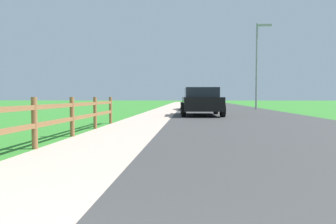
{
  "coord_description": "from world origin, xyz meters",
  "views": [
    {
      "loc": [
        0.87,
        0.04,
        0.98
      ],
      "look_at": [
        0.24,
        8.92,
        0.54
      ],
      "focal_mm": 32.89,
      "sensor_mm": 36.0,
      "label": 1
    }
  ],
  "objects": [
    {
      "name": "rail_fence",
      "position": [
        -2.02,
        5.57,
        0.57
      ],
      "size": [
        0.11,
        11.19,
        0.98
      ],
      "color": "brown",
      "rests_on": "ground"
    },
    {
      "name": "parked_car_white",
      "position": [
        1.48,
        24.3,
        0.78
      ],
      "size": [
        2.25,
        4.78,
        1.49
      ],
      "color": "white",
      "rests_on": "ground"
    },
    {
      "name": "curb_concrete",
      "position": [
        -3.0,
        27.0,
        0.0
      ],
      "size": [
        6.0,
        66.0,
        0.01
      ],
      "primitive_type": "cube",
      "color": "#C0A493",
      "rests_on": "ground"
    },
    {
      "name": "grass_verge",
      "position": [
        -4.5,
        27.0,
        0.01
      ],
      "size": [
        5.0,
        66.0,
        0.0
      ],
      "primitive_type": "cube",
      "color": "#307A29",
      "rests_on": "ground"
    },
    {
      "name": "road_asphalt",
      "position": [
        3.5,
        27.0,
        0.0
      ],
      "size": [
        7.0,
        66.0,
        0.01
      ],
      "primitive_type": "cube",
      "color": "#383838",
      "rests_on": "ground"
    },
    {
      "name": "parked_suv_black",
      "position": [
        1.47,
        16.45,
        0.76
      ],
      "size": [
        2.28,
        4.33,
        1.47
      ],
      "color": "black",
      "rests_on": "ground"
    },
    {
      "name": "ground_plane",
      "position": [
        0.0,
        25.0,
        0.0
      ],
      "size": [
        120.0,
        120.0,
        0.0
      ],
      "primitive_type": "plane",
      "color": "#307A29"
    },
    {
      "name": "street_lamp",
      "position": [
        6.19,
        24.68,
        3.96
      ],
      "size": [
        1.17,
        0.2,
        6.7
      ],
      "color": "gray",
      "rests_on": "ground"
    }
  ]
}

